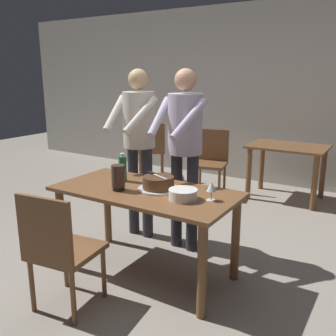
{
  "coord_description": "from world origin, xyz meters",
  "views": [
    {
      "loc": [
        1.71,
        -2.4,
        1.68
      ],
      "look_at": [
        0.09,
        0.21,
        0.9
      ],
      "focal_mm": 40.19,
      "sensor_mm": 36.0,
      "label": 1
    }
  ],
  "objects": [
    {
      "name": "person_standing_beside",
      "position": [
        -0.51,
        0.62,
        1.08
      ],
      "size": [
        0.47,
        0.55,
        1.72
      ],
      "color": "#2D2D38",
      "rests_on": "ground_plane"
    },
    {
      "name": "cake_on_platter",
      "position": [
        0.09,
        0.06,
        0.8
      ],
      "size": [
        0.34,
        0.34,
        0.11
      ],
      "color": "silver",
      "rests_on": "main_dining_table"
    },
    {
      "name": "background_chair_1",
      "position": [
        -1.71,
        2.59,
        0.49
      ],
      "size": [
        0.61,
        0.61,
        0.9
      ],
      "color": "brown",
      "rests_on": "ground_plane"
    },
    {
      "name": "background_table",
      "position": [
        0.48,
        2.62,
        0.58
      ],
      "size": [
        1.0,
        0.7,
        0.74
      ],
      "color": "brown",
      "rests_on": "ground_plane"
    },
    {
      "name": "plate_stack",
      "position": [
        0.39,
        -0.05,
        0.79
      ],
      "size": [
        0.22,
        0.22,
        0.08
      ],
      "color": "white",
      "rests_on": "main_dining_table"
    },
    {
      "name": "chair_near_side",
      "position": [
        -0.21,
        -0.75,
        0.49
      ],
      "size": [
        0.49,
        0.49,
        0.9
      ],
      "color": "brown",
      "rests_on": "ground_plane"
    },
    {
      "name": "main_dining_table",
      "position": [
        0.0,
        0.0,
        0.63
      ],
      "size": [
        1.52,
        0.75,
        0.75
      ],
      "color": "brown",
      "rests_on": "ground_plane"
    },
    {
      "name": "background_chair_2",
      "position": [
        -0.51,
        2.33,
        0.49
      ],
      "size": [
        0.52,
        0.52,
        0.9
      ],
      "color": "brown",
      "rests_on": "ground_plane"
    },
    {
      "name": "water_bottle",
      "position": [
        -0.31,
        0.11,
        0.86
      ],
      "size": [
        0.07,
        0.07,
        0.25
      ],
      "color": "#1E6B38",
      "rests_on": "main_dining_table"
    },
    {
      "name": "cake_knife",
      "position": [
        0.03,
        0.09,
        0.87
      ],
      "size": [
        0.26,
        0.13,
        0.02
      ],
      "color": "silver",
      "rests_on": "cake_on_platter"
    },
    {
      "name": "back_wall",
      "position": [
        0.0,
        3.32,
        1.35
      ],
      "size": [
        10.0,
        0.12,
        2.7
      ],
      "primitive_type": "cube",
      "color": "#BCB7AD",
      "rests_on": "ground_plane"
    },
    {
      "name": "person_cutting_cake",
      "position": [
        0.03,
        0.59,
        1.08
      ],
      "size": [
        0.47,
        0.56,
        1.72
      ],
      "color": "#2D2D38",
      "rests_on": "ground_plane"
    },
    {
      "name": "hurricane_lamp",
      "position": [
        -0.18,
        -0.13,
        0.86
      ],
      "size": [
        0.11,
        0.11,
        0.21
      ],
      "color": "black",
      "rests_on": "main_dining_table"
    },
    {
      "name": "ground_plane",
      "position": [
        0.0,
        0.0,
        0.0
      ],
      "size": [
        14.0,
        14.0,
        0.0
      ],
      "primitive_type": "plane",
      "color": "gray"
    },
    {
      "name": "wine_glass_near",
      "position": [
        0.58,
        0.04,
        0.85
      ],
      "size": [
        0.08,
        0.08,
        0.14
      ],
      "color": "silver",
      "rests_on": "main_dining_table"
    }
  ]
}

